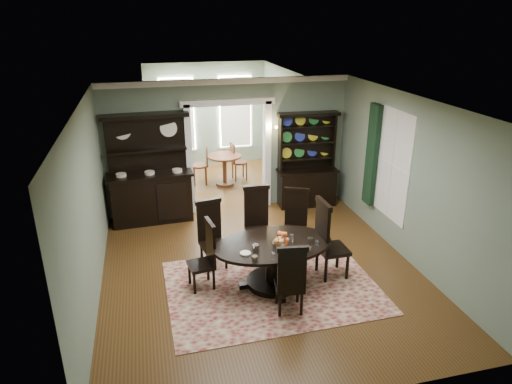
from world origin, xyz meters
TOP-DOWN VIEW (x-y plane):
  - room at (0.00, 0.04)m, footprint 5.51×6.01m
  - parlor at (0.00, 5.53)m, footprint 3.51×3.50m
  - doorway_trim at (0.00, 3.00)m, footprint 2.08×0.25m
  - right_window at (2.69, 0.93)m, footprint 0.15×1.47m
  - wall_sconce at (0.95, 2.85)m, footprint 0.27×0.21m
  - rug at (0.06, -0.50)m, footprint 3.51×2.58m
  - dining_table at (0.09, -0.42)m, footprint 2.06×1.95m
  - centerpiece at (0.18, -0.51)m, footprint 1.31×0.84m
  - chair_far_left at (-0.81, 0.51)m, footprint 0.53×0.51m
  - chair_far_mid at (0.12, 0.79)m, footprint 0.51×0.48m
  - chair_far_right at (0.86, 0.72)m, footprint 0.59×0.58m
  - chair_end_left at (-0.99, -0.19)m, footprint 0.47×0.49m
  - chair_end_right at (1.05, -0.38)m, footprint 0.51×0.55m
  - chair_near at (0.12, -1.26)m, footprint 0.50×0.48m
  - sideboard at (-1.78, 2.72)m, footprint 1.83×0.72m
  - welsh_dresser at (1.81, 2.76)m, footprint 1.44×0.59m
  - parlor_table at (0.16, 4.52)m, footprint 0.89×0.89m
  - parlor_chair_left at (-0.39, 4.79)m, footprint 0.45×0.44m
  - parlor_chair_right at (0.56, 4.84)m, footprint 0.45×0.44m

SIDE VIEW (x-z plane):
  - rug at x=0.06m, z-range 0.00..0.01m
  - parlor_table at x=0.16m, z-range 0.13..0.95m
  - dining_table at x=0.09m, z-range 0.15..0.94m
  - parlor_chair_right at x=0.56m, z-range 0.04..1.08m
  - parlor_chair_left at x=-0.39m, z-range 0.04..1.09m
  - chair_end_left at x=-0.99m, z-range 0.03..1.21m
  - chair_near at x=0.12m, z-range 0.03..1.23m
  - chair_far_right at x=0.86m, z-range 0.03..1.26m
  - chair_far_left at x=-0.81m, z-range 0.03..1.28m
  - chair_far_mid at x=0.12m, z-range 0.03..1.35m
  - chair_end_right at x=1.05m, z-range 0.04..1.47m
  - welsh_dresser at x=1.81m, z-range -0.31..1.91m
  - sideboard at x=-1.78m, z-range -0.36..2.01m
  - centerpiece at x=0.18m, z-range 0.74..0.96m
  - parlor at x=0.00m, z-range 0.01..3.02m
  - room at x=0.00m, z-range 0.07..3.08m
  - right_window at x=2.69m, z-range 0.54..2.66m
  - doorway_trim at x=0.00m, z-range 0.33..2.90m
  - wall_sconce at x=0.95m, z-range 1.79..1.99m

